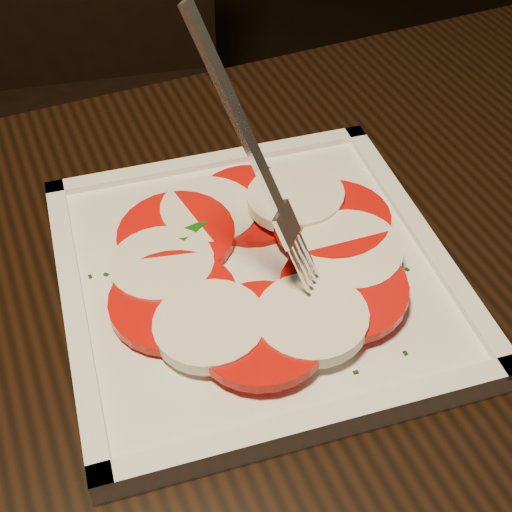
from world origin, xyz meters
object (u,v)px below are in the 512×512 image
(table, at_px, (241,486))
(plate, at_px, (256,277))
(chair, at_px, (98,72))
(fork, at_px, (240,155))

(table, height_order, plate, plate)
(chair, distance_m, fork, 0.80)
(table, xyz_separation_m, plate, (0.06, 0.10, 0.11))
(table, bearing_deg, plate, 57.61)
(plate, height_order, fork, fork)
(chair, relative_size, plate, 3.28)
(table, height_order, fork, fork)
(table, distance_m, fork, 0.25)
(chair, height_order, fork, fork)
(table, relative_size, fork, 6.58)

